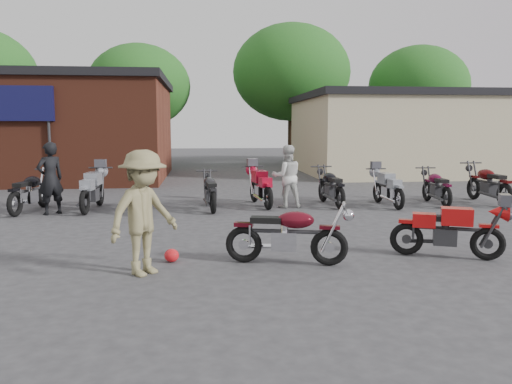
{
  "coord_description": "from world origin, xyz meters",
  "views": [
    {
      "loc": [
        -1.41,
        -8.24,
        2.17
      ],
      "look_at": [
        -0.35,
        1.54,
        0.9
      ],
      "focal_mm": 35.0,
      "sensor_mm": 36.0,
      "label": 1
    }
  ],
  "objects": [
    {
      "name": "stucco_building",
      "position": [
        8.5,
        15.0,
        1.75
      ],
      "size": [
        10.0,
        8.0,
        3.5
      ],
      "primitive_type": "cube",
      "color": "tan",
      "rests_on": "ground"
    },
    {
      "name": "row_bike_2",
      "position": [
        -2.95,
        4.95,
        0.54
      ],
      "size": [
        0.91,
        1.95,
        1.09
      ],
      "primitive_type": null,
      "rotation": [
        0.0,
        0.0,
        1.73
      ],
      "color": "black",
      "rests_on": "ground"
    },
    {
      "name": "person_light",
      "position": [
        0.88,
        5.09,
        0.85
      ],
      "size": [
        0.87,
        0.7,
        1.71
      ],
      "primitive_type": "imported",
      "rotation": [
        0.0,
        0.0,
        3.21
      ],
      "color": "silver",
      "rests_on": "ground"
    },
    {
      "name": "row_bike_7",
      "position": [
        5.21,
        5.2,
        0.55
      ],
      "size": [
        0.75,
        1.94,
        1.1
      ],
      "primitive_type": null,
      "rotation": [
        0.0,
        0.0,
        1.5
      ],
      "color": "#510A27",
      "rests_on": "ground"
    },
    {
      "name": "person_tan",
      "position": [
        -2.27,
        -0.88,
        0.93
      ],
      "size": [
        1.33,
        1.34,
        1.86
      ],
      "primitive_type": "imported",
      "rotation": [
        0.0,
        0.0,
        0.8
      ],
      "color": "olive",
      "rests_on": "ground"
    },
    {
      "name": "ground",
      "position": [
        0.0,
        0.0,
        0.0
      ],
      "size": [
        90.0,
        90.0,
        0.0
      ],
      "primitive_type": "plane",
      "color": "#333336"
    },
    {
      "name": "row_bike_8",
      "position": [
        6.79,
        5.25,
        0.62
      ],
      "size": [
        0.72,
        2.15,
        1.25
      ],
      "primitive_type": null,
      "rotation": [
        0.0,
        0.0,
        1.58
      ],
      "color": "#48090A",
      "rests_on": "ground"
    },
    {
      "name": "row_bike_6",
      "position": [
        3.72,
        5.07,
        0.55
      ],
      "size": [
        0.72,
        1.92,
        1.1
      ],
      "primitive_type": null,
      "rotation": [
        0.0,
        0.0,
        1.62
      ],
      "color": "#90969E",
      "rests_on": "ground"
    },
    {
      "name": "row_bike_0",
      "position": [
        -5.85,
        5.12,
        0.58
      ],
      "size": [
        0.99,
        2.09,
        1.16
      ],
      "primitive_type": null,
      "rotation": [
        0.0,
        0.0,
        1.4
      ],
      "color": "black",
      "rests_on": "ground"
    },
    {
      "name": "sportbike",
      "position": [
        2.68,
        -0.46,
        0.51
      ],
      "size": [
        1.85,
        1.21,
        1.02
      ],
      "primitive_type": null,
      "rotation": [
        0.0,
        0.0,
        -0.39
      ],
      "color": "red",
      "rests_on": "ground"
    },
    {
      "name": "helmet",
      "position": [
        -1.92,
        -0.24,
        0.11
      ],
      "size": [
        0.26,
        0.26,
        0.22
      ],
      "primitive_type": "ellipsoid",
      "rotation": [
        0.0,
        0.0,
        -0.08
      ],
      "color": "red",
      "rests_on": "ground"
    },
    {
      "name": "person_dark",
      "position": [
        -5.2,
        4.64,
        0.91
      ],
      "size": [
        0.79,
        0.76,
        1.82
      ],
      "primitive_type": "imported",
      "rotation": [
        0.0,
        0.0,
        3.85
      ],
      "color": "black",
      "rests_on": "ground"
    },
    {
      "name": "row_bike_4",
      "position": [
        0.2,
        5.48,
        0.58
      ],
      "size": [
        0.96,
        2.09,
        1.17
      ],
      "primitive_type": null,
      "rotation": [
        0.0,
        0.0,
        1.72
      ],
      "color": "red",
      "rests_on": "ground"
    },
    {
      "name": "tree_2",
      "position": [
        4.0,
        22.0,
        4.4
      ],
      "size": [
        7.04,
        7.04,
        8.8
      ],
      "primitive_type": null,
      "color": "#155017",
      "rests_on": "ground"
    },
    {
      "name": "row_bike_3",
      "position": [
        -1.21,
        4.99,
        0.55
      ],
      "size": [
        0.78,
        1.93,
        1.09
      ],
      "primitive_type": null,
      "rotation": [
        0.0,
        0.0,
        1.66
      ],
      "color": "black",
      "rests_on": "ground"
    },
    {
      "name": "vintage_motorcycle",
      "position": [
        -0.06,
        -0.57,
        0.55
      ],
      "size": [
        1.98,
        1.06,
        1.1
      ],
      "primitive_type": null,
      "rotation": [
        0.0,
        0.0,
        -0.25
      ],
      "color": "#510A14",
      "rests_on": "ground"
    },
    {
      "name": "row_bike_1",
      "position": [
        -4.3,
        5.22,
        0.6
      ],
      "size": [
        0.77,
        2.08,
        1.19
      ],
      "primitive_type": null,
      "rotation": [
        0.0,
        0.0,
        1.52
      ],
      "color": "gray",
      "rests_on": "ground"
    },
    {
      "name": "tree_3",
      "position": [
        12.0,
        22.0,
        3.8
      ],
      "size": [
        6.08,
        6.08,
        7.6
      ],
      "primitive_type": null,
      "color": "#155017",
      "rests_on": "ground"
    },
    {
      "name": "brick_building",
      "position": [
        -9.0,
        14.0,
        2.0
      ],
      "size": [
        12.0,
        8.0,
        4.0
      ],
      "primitive_type": "cube",
      "color": "#5F2A1B",
      "rests_on": "ground"
    },
    {
      "name": "row_bike_5",
      "position": [
        2.18,
        5.36,
        0.58
      ],
      "size": [
        0.8,
        2.04,
        1.16
      ],
      "primitive_type": null,
      "rotation": [
        0.0,
        0.0,
        1.64
      ],
      "color": "black",
      "rests_on": "ground"
    },
    {
      "name": "tree_1",
      "position": [
        -5.0,
        22.0,
        3.7
      ],
      "size": [
        5.92,
        5.92,
        7.4
      ],
      "primitive_type": null,
      "color": "#155017",
      "rests_on": "ground"
    }
  ]
}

